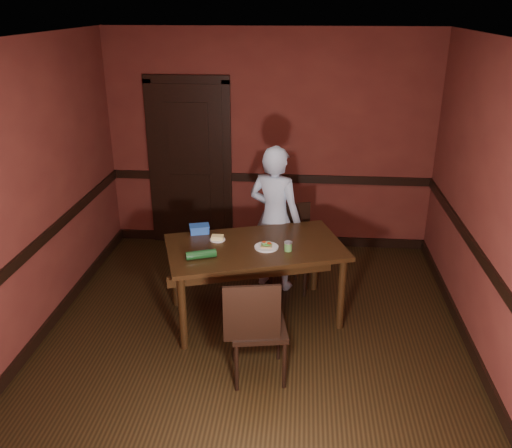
% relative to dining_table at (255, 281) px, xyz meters
% --- Properties ---
extents(floor, '(4.00, 4.50, 0.01)m').
position_rel_dining_table_xyz_m(floor, '(0.02, -0.45, -0.39)').
color(floor, black).
rests_on(floor, ground).
extents(ceiling, '(4.00, 4.50, 0.01)m').
position_rel_dining_table_xyz_m(ceiling, '(0.02, -0.45, 2.31)').
color(ceiling, silver).
rests_on(ceiling, ground).
extents(wall_back, '(4.00, 0.02, 2.70)m').
position_rel_dining_table_xyz_m(wall_back, '(0.02, 1.80, 0.96)').
color(wall_back, '#59211B').
rests_on(wall_back, ground).
extents(wall_front, '(4.00, 0.02, 2.70)m').
position_rel_dining_table_xyz_m(wall_front, '(0.02, -2.70, 0.96)').
color(wall_front, '#59211B').
rests_on(wall_front, ground).
extents(wall_left, '(0.02, 4.50, 2.70)m').
position_rel_dining_table_xyz_m(wall_left, '(-1.98, -0.45, 0.96)').
color(wall_left, '#59211B').
rests_on(wall_left, ground).
extents(wall_right, '(0.02, 4.50, 2.70)m').
position_rel_dining_table_xyz_m(wall_right, '(2.02, -0.45, 0.96)').
color(wall_right, '#59211B').
rests_on(wall_right, ground).
extents(dado_back, '(4.00, 0.03, 0.10)m').
position_rel_dining_table_xyz_m(dado_back, '(0.02, 1.78, 0.51)').
color(dado_back, black).
rests_on(dado_back, ground).
extents(dado_left, '(0.03, 4.50, 0.10)m').
position_rel_dining_table_xyz_m(dado_left, '(-1.97, -0.45, 0.51)').
color(dado_left, black).
rests_on(dado_left, ground).
extents(dado_right, '(0.03, 4.50, 0.10)m').
position_rel_dining_table_xyz_m(dado_right, '(2.00, -0.45, 0.51)').
color(dado_right, black).
rests_on(dado_right, ground).
extents(baseboard_back, '(4.00, 0.03, 0.12)m').
position_rel_dining_table_xyz_m(baseboard_back, '(0.02, 1.78, -0.33)').
color(baseboard_back, black).
rests_on(baseboard_back, ground).
extents(baseboard_left, '(0.03, 4.50, 0.12)m').
position_rel_dining_table_xyz_m(baseboard_left, '(-1.97, -0.45, -0.33)').
color(baseboard_left, black).
rests_on(baseboard_left, ground).
extents(baseboard_right, '(0.03, 4.50, 0.12)m').
position_rel_dining_table_xyz_m(baseboard_right, '(2.00, -0.45, -0.33)').
color(baseboard_right, black).
rests_on(baseboard_right, ground).
extents(door, '(1.05, 0.07, 2.20)m').
position_rel_dining_table_xyz_m(door, '(-0.98, 1.76, 0.70)').
color(door, black).
rests_on(door, ground).
extents(dining_table, '(1.88, 1.41, 0.78)m').
position_rel_dining_table_xyz_m(dining_table, '(0.00, 0.00, 0.00)').
color(dining_table, black).
rests_on(dining_table, floor).
extents(chair_far, '(0.54, 0.54, 0.94)m').
position_rel_dining_table_xyz_m(chair_far, '(0.26, 0.57, 0.08)').
color(chair_far, black).
rests_on(chair_far, floor).
extents(chair_near, '(0.52, 0.52, 0.96)m').
position_rel_dining_table_xyz_m(chair_near, '(0.11, -0.92, 0.09)').
color(chair_near, black).
rests_on(chair_near, floor).
extents(person, '(0.68, 0.57, 1.60)m').
position_rel_dining_table_xyz_m(person, '(0.15, 0.67, 0.41)').
color(person, '#A9BFD9').
rests_on(person, floor).
extents(sandwich_plate, '(0.23, 0.23, 0.06)m').
position_rel_dining_table_xyz_m(sandwich_plate, '(0.11, -0.05, 0.41)').
color(sandwich_plate, silver).
rests_on(sandwich_plate, dining_table).
extents(sauce_jar, '(0.08, 0.08, 0.09)m').
position_rel_dining_table_xyz_m(sauce_jar, '(0.32, -0.09, 0.44)').
color(sauce_jar, '#4E8B40').
rests_on(sauce_jar, dining_table).
extents(cheese_saucer, '(0.15, 0.15, 0.05)m').
position_rel_dining_table_xyz_m(cheese_saucer, '(-0.38, 0.09, 0.41)').
color(cheese_saucer, silver).
rests_on(cheese_saucer, dining_table).
extents(food_tub, '(0.23, 0.18, 0.08)m').
position_rel_dining_table_xyz_m(food_tub, '(-0.59, 0.25, 0.43)').
color(food_tub, blue).
rests_on(food_tub, dining_table).
extents(wrapped_veg, '(0.29, 0.17, 0.08)m').
position_rel_dining_table_xyz_m(wrapped_veg, '(-0.47, -0.33, 0.43)').
color(wrapped_veg, '#123D17').
rests_on(wrapped_veg, dining_table).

